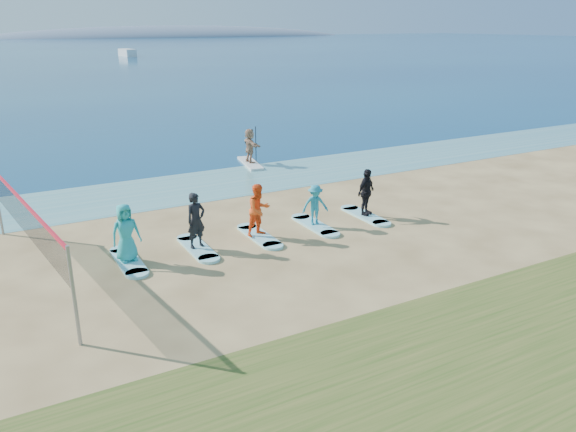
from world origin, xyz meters
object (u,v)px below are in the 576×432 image
surfboard_2 (259,236)px  student_3 (315,205)px  surfboard_0 (129,261)px  student_2 (259,210)px  surfboard_1 (198,248)px  surfboard_3 (315,225)px  volleyball_net (24,217)px  student_1 (196,220)px  student_4 (366,192)px  paddleboard (250,163)px  student_0 (126,233)px  paddleboarder (250,146)px  boat_offshore_b (128,56)px  surfboard_4 (365,216)px

surfboard_2 → student_3: bearing=0.0°
surfboard_0 → student_2: student_2 is taller
surfboard_1 → surfboard_3: (4.58, 0.00, 0.00)m
volleyball_net → student_1: bearing=-2.6°
surfboard_0 → student_4: (9.16, 0.00, 0.95)m
volleyball_net → paddleboard: (11.64, 9.69, -1.84)m
student_1 → student_4: (6.87, 0.00, -0.02)m
surfboard_2 → student_2: 0.97m
surfboard_1 → student_1: (0.00, 0.00, 0.98)m
student_0 → surfboard_3: student_0 is taller
student_1 → student_0: bearing=166.1°
student_0 → student_3: student_0 is taller
surfboard_0 → student_0: 0.97m
paddleboard → surfboard_0: size_ratio=1.36×
volleyball_net → surfboard_1: volleyball_net is taller
student_0 → student_4: 9.16m
volleyball_net → student_1: volleyball_net is taller
volleyball_net → surfboard_3: 9.78m
surfboard_1 → student_3: 4.65m
paddleboard → student_2: bearing=-103.0°
paddleboarder → surfboard_3: bearing=168.6°
volleyball_net → boat_offshore_b: 119.08m
student_2 → volleyball_net: bearing=166.9°
paddleboard → student_4: bearing=-77.9°
volleyball_net → paddleboard: bearing=39.8°
paddleboard → student_0: (-8.90, -9.92, 0.95)m
paddleboarder → student_0: 13.33m
paddleboard → student_3: (-2.03, -9.92, 0.78)m
surfboard_2 → student_3: (2.29, 0.00, 0.80)m
volleyball_net → student_3: volleyball_net is taller
paddleboarder → surfboard_0: bearing=138.3°
student_3 → student_1: bearing=-164.8°
surfboard_0 → surfboard_1: bearing=0.0°
boat_offshore_b → student_1: size_ratio=3.49×
student_0 → surfboard_1: (2.29, 0.00, -0.97)m
surfboard_0 → surfboard_4: bearing=0.0°
volleyball_net → surfboard_4: volleyball_net is taller
surfboard_3 → surfboard_4: same height
surfboard_1 → surfboard_4: bearing=0.0°
student_2 → surfboard_4: size_ratio=0.84×
paddleboard → surfboard_2: size_ratio=1.36×
boat_offshore_b → student_3: size_ratio=4.33×
student_0 → surfboard_1: bearing=-5.8°
paddleboard → paddleboarder: paddleboarder is taller
boat_offshore_b → student_2: student_2 is taller
student_3 → student_0: bearing=-164.8°
paddleboarder → surfboard_0: 13.37m
boat_offshore_b → student_1: bearing=-106.5°
paddleboard → surfboard_4: bearing=-77.9°
paddleboarder → surfboard_0: size_ratio=0.81×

